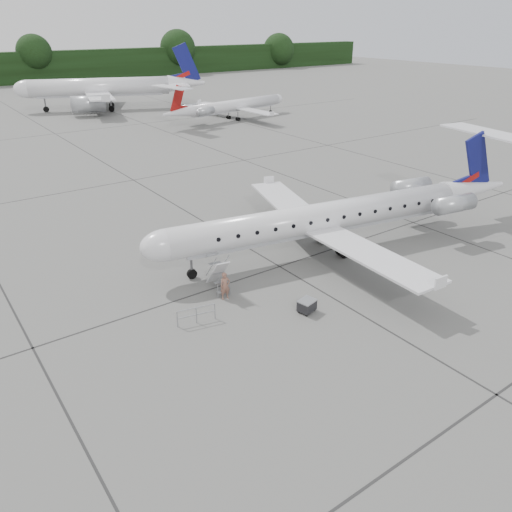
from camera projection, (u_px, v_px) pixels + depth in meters
ground at (351, 271)px, 34.22m from camera, size 320.00×320.00×0.00m
main_regional_jet at (322, 204)px, 35.36m from camera, size 32.81×26.22×7.55m
airstair at (218, 273)px, 31.30m from camera, size 1.23×2.28×2.36m
passenger at (225, 286)px, 30.42m from camera, size 0.71×0.53×1.77m
safety_railing at (196, 315)px, 28.11m from camera, size 2.17×0.55×1.00m
baggage_cart at (307, 306)px, 29.21m from camera, size 1.13×0.99×0.84m
bg_narrowbody at (99, 78)px, 92.69m from camera, size 38.54×33.38×11.60m
bg_regional_right at (237, 99)px, 85.01m from camera, size 27.66×21.89×6.57m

